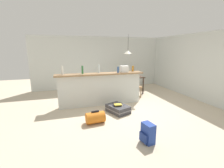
# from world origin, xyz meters

# --- Properties ---
(ground_plane) EXTENTS (13.00, 13.00, 0.05)m
(ground_plane) POSITION_xyz_m (0.00, 0.00, -0.03)
(ground_plane) COLOR beige
(wall_back) EXTENTS (6.60, 0.10, 2.50)m
(wall_back) POSITION_xyz_m (0.00, 3.05, 1.25)
(wall_back) COLOR silver
(wall_back) RESTS_ON ground_plane
(wall_right) EXTENTS (0.10, 6.00, 2.50)m
(wall_right) POSITION_xyz_m (3.05, 0.30, 1.25)
(wall_right) COLOR silver
(wall_right) RESTS_ON ground_plane
(partition_half_wall) EXTENTS (2.80, 0.20, 1.06)m
(partition_half_wall) POSITION_xyz_m (-0.64, 0.42, 0.53)
(partition_half_wall) COLOR silver
(partition_half_wall) RESTS_ON ground_plane
(bar_countertop) EXTENTS (2.96, 0.40, 0.05)m
(bar_countertop) POSITION_xyz_m (-0.64, 0.42, 1.09)
(bar_countertop) COLOR #93704C
(bar_countertop) RESTS_ON partition_half_wall
(bottle_white) EXTENTS (0.07, 0.07, 0.27)m
(bottle_white) POSITION_xyz_m (-1.86, 0.44, 1.25)
(bottle_white) COLOR silver
(bottle_white) RESTS_ON bar_countertop
(bottle_green) EXTENTS (0.06, 0.06, 0.26)m
(bottle_green) POSITION_xyz_m (-1.23, 0.45, 1.25)
(bottle_green) COLOR #2D6B38
(bottle_green) RESTS_ON bar_countertop
(bottle_clear) EXTENTS (0.06, 0.06, 0.28)m
(bottle_clear) POSITION_xyz_m (-0.68, 0.51, 1.25)
(bottle_clear) COLOR silver
(bottle_clear) RESTS_ON bar_countertop
(bottle_blue) EXTENTS (0.06, 0.06, 0.21)m
(bottle_blue) POSITION_xyz_m (-0.05, 0.34, 1.22)
(bottle_blue) COLOR #284C89
(bottle_blue) RESTS_ON bar_countertop
(bottle_amber) EXTENTS (0.07, 0.07, 0.20)m
(bottle_amber) POSITION_xyz_m (0.57, 0.52, 1.22)
(bottle_amber) COLOR #9E661E
(bottle_amber) RESTS_ON bar_countertop
(grocery_bag) EXTENTS (0.26, 0.18, 0.22)m
(grocery_bag) POSITION_xyz_m (0.21, 0.44, 1.22)
(grocery_bag) COLOR silver
(grocery_bag) RESTS_ON bar_countertop
(dining_table) EXTENTS (1.10, 0.80, 0.74)m
(dining_table) POSITION_xyz_m (0.92, 1.60, 0.65)
(dining_table) COLOR #332319
(dining_table) RESTS_ON ground_plane
(dining_chair_near_partition) EXTENTS (0.42, 0.42, 0.93)m
(dining_chair_near_partition) POSITION_xyz_m (0.90, 1.01, 0.52)
(dining_chair_near_partition) COLOR #9E754C
(dining_chair_near_partition) RESTS_ON ground_plane
(dining_chair_far_side) EXTENTS (0.45, 0.45, 0.93)m
(dining_chair_far_side) POSITION_xyz_m (0.96, 2.11, 0.52)
(dining_chair_far_side) COLOR #9E754C
(dining_chair_far_side) RESTS_ON ground_plane
(pendant_lamp) EXTENTS (0.34, 0.34, 0.83)m
(pendant_lamp) POSITION_xyz_m (0.83, 1.65, 1.78)
(pendant_lamp) COLOR black
(suitcase_flat_charcoal) EXTENTS (0.71, 0.89, 0.22)m
(suitcase_flat_charcoal) POSITION_xyz_m (-0.29, -0.38, 0.11)
(suitcase_flat_charcoal) COLOR #38383D
(suitcase_flat_charcoal) RESTS_ON ground_plane
(duffel_bag_orange) EXTENTS (0.51, 0.34, 0.34)m
(duffel_bag_orange) POSITION_xyz_m (-1.09, -0.90, 0.15)
(duffel_bag_orange) COLOR orange
(duffel_bag_orange) RESTS_ON ground_plane
(backpack_blue) EXTENTS (0.28, 0.31, 0.42)m
(backpack_blue) POSITION_xyz_m (-0.22, -2.09, 0.20)
(backpack_blue) COLOR #233D93
(backpack_blue) RESTS_ON ground_plane
(book_stack) EXTENTS (0.27, 0.19, 0.06)m
(book_stack) POSITION_xyz_m (-0.32, -0.42, 0.25)
(book_stack) COLOR black
(book_stack) RESTS_ON suitcase_flat_charcoal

